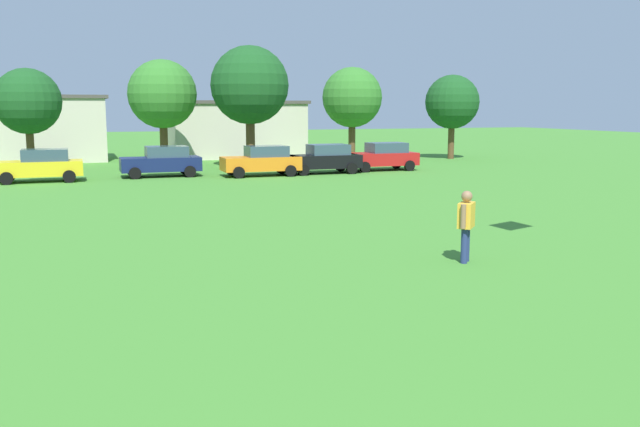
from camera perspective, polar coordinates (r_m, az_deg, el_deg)
The scene contains 14 objects.
ground_plane at distance 32.79m, azimuth -16.70°, elevation 1.77°, with size 160.00×160.00×0.00m, color #42842D.
adult_bystander at distance 17.26m, azimuth 12.01°, elevation -0.54°, with size 0.64×0.66×1.78m.
parked_car_yellow_1 at distance 38.13m, azimuth -22.17°, elevation 3.72°, with size 4.30×2.02×1.68m.
parked_car_navy_2 at distance 39.01m, azimuth -12.95°, elevation 4.25°, with size 4.30×2.02×1.68m.
parked_car_orange_3 at distance 38.56m, azimuth -4.82°, elevation 4.39°, with size 4.30×2.02×1.68m.
parked_car_black_4 at distance 39.89m, azimuth 0.34°, elevation 4.57°, with size 4.30×2.02×1.68m.
parked_car_red_5 at distance 42.00m, azimuth 5.20°, elevation 4.74°, with size 4.30×2.02×1.68m.
tree_left at distance 45.07m, azimuth -23.07°, elevation 8.53°, with size 3.93×3.93×6.12m.
tree_center_left at distance 45.71m, azimuth -12.93°, elevation 9.60°, with size 4.38×4.38×6.83m.
tree_center_right at distance 43.94m, azimuth -5.85°, elevation 10.51°, with size 4.89×4.89×7.62m.
tree_right at distance 49.39m, azimuth 2.68°, elevation 9.56°, with size 4.25×4.25×6.62m.
tree_far_right at distance 52.26m, azimuth 10.90°, elevation 9.05°, with size 3.96×3.96×6.17m.
house_left at distance 54.51m, azimuth -7.21°, elevation 7.00°, with size 10.32×7.49×4.29m.
house_right at distance 53.31m, azimuth -23.43°, elevation 6.50°, with size 11.54×6.64×4.65m.
Camera 1 is at (-1.64, -2.52, 3.80)m, focal length 38.61 mm.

